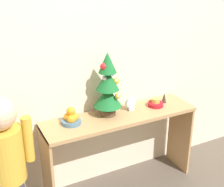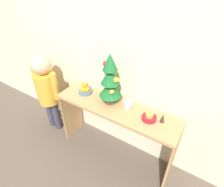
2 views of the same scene
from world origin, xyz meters
The scene contains 9 objects.
ground_plane centered at (0.00, 0.00, 0.00)m, with size 12.00×12.00×0.00m, color brown.
back_wall centered at (0.00, 0.39, 1.25)m, with size 7.00×0.05×2.50m, color beige.
console_table centered at (0.00, 0.17, 0.54)m, with size 1.28×0.34×0.69m.
mini_tree centered at (-0.09, 0.22, 0.94)m, with size 0.22×0.22×0.52m.
fruit_bowl centered at (-0.41, 0.21, 0.73)m, with size 0.15×0.15×0.14m.
singing_bowl centered at (0.35, 0.18, 0.71)m, with size 0.13×0.13×0.07m.
desk_clock centered at (0.12, 0.21, 0.74)m, with size 0.09×0.04×0.11m.
figurine centered at (0.46, 0.21, 0.73)m, with size 0.04×0.04×0.09m.
child_figure centered at (-0.92, 0.10, 0.65)m, with size 0.39×0.25×1.05m.
Camera 2 is at (0.69, -0.98, 1.77)m, focal length 28.00 mm.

